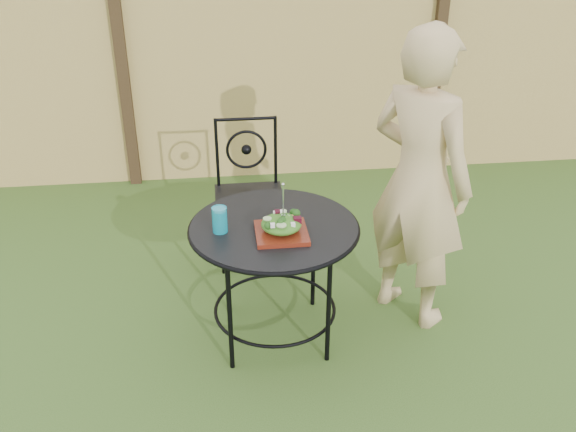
{
  "coord_description": "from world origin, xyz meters",
  "views": [
    {
      "loc": [
        -0.59,
        -3.05,
        2.39
      ],
      "look_at": [
        -0.23,
        -0.02,
        0.75
      ],
      "focal_mm": 40.0,
      "sensor_mm": 36.0,
      "label": 1
    }
  ],
  "objects_px": {
    "patio_chair": "(249,188)",
    "salad_plate": "(281,233)",
    "patio_table": "(274,248)",
    "diner": "(419,181)"
  },
  "relations": [
    {
      "from": "patio_table",
      "to": "patio_chair",
      "type": "height_order",
      "value": "patio_chair"
    },
    {
      "from": "patio_table",
      "to": "diner",
      "type": "height_order",
      "value": "diner"
    },
    {
      "from": "patio_chair",
      "to": "salad_plate",
      "type": "distance_m",
      "value": 1.07
    },
    {
      "from": "patio_chair",
      "to": "patio_table",
      "type": "bearing_deg",
      "value": -85.11
    },
    {
      "from": "patio_chair",
      "to": "salad_plate",
      "type": "height_order",
      "value": "patio_chair"
    },
    {
      "from": "patio_chair",
      "to": "diner",
      "type": "distance_m",
      "value": 1.26
    },
    {
      "from": "patio_chair",
      "to": "salad_plate",
      "type": "xyz_separation_m",
      "value": [
        0.11,
        -1.04,
        0.23
      ]
    },
    {
      "from": "diner",
      "to": "patio_chair",
      "type": "bearing_deg",
      "value": 10.16
    },
    {
      "from": "diner",
      "to": "salad_plate",
      "type": "height_order",
      "value": "diner"
    },
    {
      "from": "patio_chair",
      "to": "diner",
      "type": "height_order",
      "value": "diner"
    }
  ]
}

